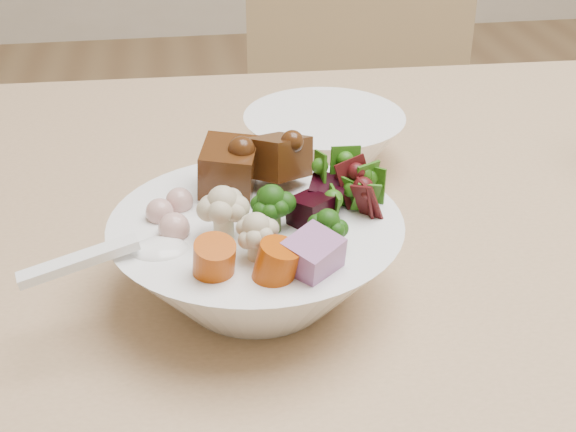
# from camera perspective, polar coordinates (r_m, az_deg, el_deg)

# --- Properties ---
(chair_far) EXTENTS (0.43, 0.43, 0.80)m
(chair_far) POSITION_cam_1_polar(r_m,az_deg,el_deg) (1.37, 4.76, 0.27)
(chair_far) COLOR tan
(chair_far) RESTS_ON ground
(food_bowl) EXTENTS (0.21, 0.21, 0.11)m
(food_bowl) POSITION_cam_1_polar(r_m,az_deg,el_deg) (0.58, -2.11, -2.51)
(food_bowl) COLOR white
(food_bowl) RESTS_ON dining_table
(soup_spoon) EXTENTS (0.12, 0.05, 0.02)m
(soup_spoon) POSITION_cam_1_polar(r_m,az_deg,el_deg) (0.54, -10.53, -2.66)
(soup_spoon) COLOR white
(soup_spoon) RESTS_ON food_bowl
(side_bowl) EXTENTS (0.15, 0.15, 0.05)m
(side_bowl) POSITION_cam_1_polar(r_m,az_deg,el_deg) (0.78, 2.56, 5.39)
(side_bowl) COLOR white
(side_bowl) RESTS_ON dining_table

